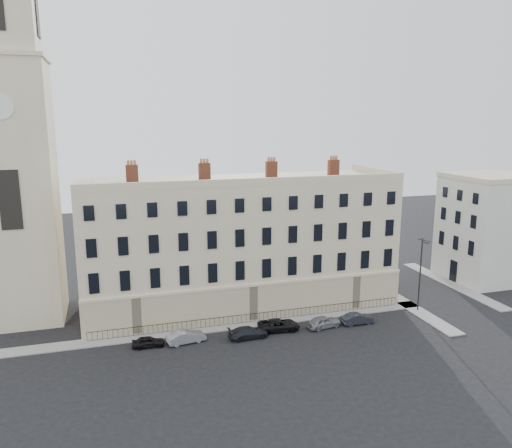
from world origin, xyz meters
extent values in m
plane|color=black|center=(0.00, 0.00, 0.00)|extent=(160.00, 160.00, 0.00)
cube|color=beige|center=(-6.00, 12.00, 7.50)|extent=(36.00, 12.00, 15.00)
cube|color=#BBAD8C|center=(-6.00, 5.92, 2.00)|extent=(36.10, 0.18, 4.00)
cube|color=#BBAD8C|center=(12.08, 12.00, 2.00)|extent=(0.18, 12.10, 4.00)
cube|color=beige|center=(-6.00, 6.15, 15.40)|extent=(36.00, 0.35, 0.80)
cube|color=beige|center=(11.85, 12.00, 15.40)|extent=(0.35, 12.00, 0.80)
cube|color=brown|center=(-18.00, 12.00, 16.00)|extent=(1.30, 0.70, 2.00)
cube|color=brown|center=(-10.00, 12.00, 16.00)|extent=(1.30, 0.70, 2.00)
cube|color=brown|center=(-2.00, 12.00, 16.00)|extent=(1.30, 0.70, 2.00)
cube|color=brown|center=(6.00, 12.00, 16.00)|extent=(1.30, 0.70, 2.00)
cube|color=beige|center=(-30.00, 14.00, 14.00)|extent=(8.00, 8.00, 28.00)
cylinder|color=white|center=(-30.00, 9.94, 23.00)|extent=(2.40, 0.14, 2.40)
cube|color=silver|center=(29.00, 11.00, 7.00)|extent=(10.00, 10.00, 14.00)
cube|color=gray|center=(-10.00, 5.00, 0.06)|extent=(48.00, 2.00, 0.12)
cube|color=gray|center=(13.00, 8.00, 0.06)|extent=(2.00, 24.00, 0.12)
cube|color=gray|center=(23.00, 10.00, 0.06)|extent=(2.00, 20.00, 0.12)
cube|color=black|center=(-6.00, 5.40, 1.02)|extent=(35.00, 0.04, 0.04)
cube|color=black|center=(-6.00, 5.40, 0.12)|extent=(35.00, 0.04, 0.04)
imported|color=black|center=(-17.71, 2.60, 0.54)|extent=(3.19, 1.38, 1.07)
imported|color=gray|center=(-14.00, 2.49, 0.63)|extent=(4.02, 1.98, 1.27)
imported|color=black|center=(-7.79, 1.75, 0.60)|extent=(4.19, 1.85, 1.20)
imported|color=black|center=(-4.20, 2.60, 0.62)|extent=(4.60, 2.38, 1.24)
imported|color=gray|center=(0.64, 1.96, 0.65)|extent=(4.02, 2.15, 1.30)
imported|color=#22242D|center=(4.60, 1.82, 0.60)|extent=(3.63, 1.30, 1.19)
cylinder|color=#2A282D|center=(13.14, 3.23, 4.36)|extent=(0.17, 0.17, 8.73)
cylinder|color=#2A282D|center=(12.87, 2.51, 8.62)|extent=(0.67, 1.57, 0.11)
cube|color=#2A282D|center=(12.61, 1.79, 8.57)|extent=(0.37, 0.58, 0.13)
camera|label=1|loc=(-20.56, -43.81, 21.89)|focal=35.00mm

